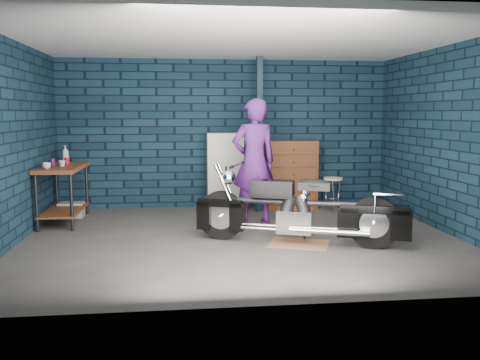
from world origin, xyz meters
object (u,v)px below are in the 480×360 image
object	(u,v)px
motorcycle	(300,205)
shop_stool	(333,194)
workbench	(63,194)
storage_bin	(71,210)
person	(254,162)
tool_chest	(290,174)
locker	(225,171)

from	to	relation	value
motorcycle	shop_stool	distance (m)	2.44
workbench	storage_bin	bearing A→B (deg)	87.26
person	tool_chest	distance (m)	1.55
tool_chest	shop_stool	world-z (taller)	tool_chest
locker	shop_stool	world-z (taller)	locker
tool_chest	motorcycle	bearing A→B (deg)	-99.57
workbench	person	bearing A→B (deg)	-7.21
workbench	storage_bin	size ratio (longest dim) A/B	3.49
tool_chest	locker	bearing A→B (deg)	180.00
storage_bin	locker	distance (m)	2.72
locker	tool_chest	size ratio (longest dim) A/B	1.12
motorcycle	tool_chest	size ratio (longest dim) A/B	1.95
workbench	person	xyz separation A→B (m)	(3.00, -0.38, 0.52)
person	tool_chest	size ratio (longest dim) A/B	1.59
locker	storage_bin	bearing A→B (deg)	-170.50
workbench	tool_chest	bearing A→B (deg)	12.55
locker	shop_stool	distance (m)	1.97
storage_bin	person	bearing A→B (deg)	-14.99
storage_bin	shop_stool	size ratio (longest dim) A/B	0.66
motorcycle	tool_chest	distance (m)	2.65
person	storage_bin	bearing A→B (deg)	-25.88
motorcycle	person	xyz separation A→B (m)	(-0.42, 1.37, 0.45)
storage_bin	tool_chest	size ratio (longest dim) A/B	0.32
person	storage_bin	world-z (taller)	person
motorcycle	locker	bearing A→B (deg)	126.97
storage_bin	motorcycle	bearing A→B (deg)	-32.57
tool_chest	shop_stool	size ratio (longest dim) A/B	2.05
motorcycle	locker	world-z (taller)	locker
storage_bin	shop_stool	world-z (taller)	shop_stool
workbench	locker	bearing A→B (deg)	17.96
storage_bin	locker	world-z (taller)	locker
workbench	storage_bin	distance (m)	0.53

